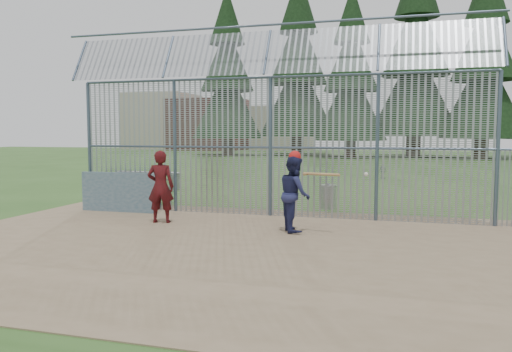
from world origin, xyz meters
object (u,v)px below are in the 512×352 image
(dugout_wall, at_px, (119,192))
(bleacher, at_px, (145,180))
(batter, at_px, (295,194))
(trash_can, at_px, (328,196))
(onlooker, at_px, (161,187))

(dugout_wall, xyz_separation_m, bleacher, (-2.26, 5.77, -0.21))
(bleacher, bearing_deg, batter, -42.18)
(trash_can, height_order, bleacher, trash_can)
(onlooker, height_order, trash_can, onlooker)
(batter, relative_size, onlooker, 0.95)
(batter, height_order, bleacher, batter)
(batter, height_order, trash_can, batter)
(onlooker, bearing_deg, bleacher, -72.38)
(onlooker, distance_m, trash_can, 5.58)
(dugout_wall, height_order, onlooker, onlooker)
(batter, relative_size, trash_can, 2.25)
(batter, distance_m, trash_can, 4.11)
(dugout_wall, relative_size, bleacher, 0.83)
(batter, bearing_deg, trash_can, -27.63)
(bleacher, bearing_deg, trash_can, -21.06)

